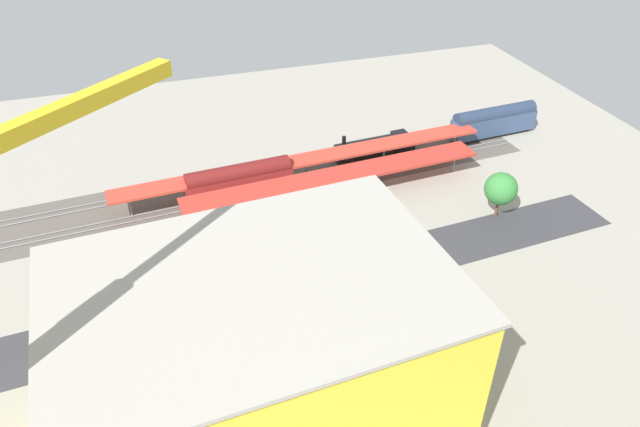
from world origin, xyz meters
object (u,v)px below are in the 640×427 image
parked_car_0 (406,275)px  street_tree_3 (356,218)px  parked_car_1 (354,283)px  box_truck_0 (283,297)px  parked_car_5 (118,336)px  street_tree_4 (241,247)px  parked_car_4 (187,325)px  parked_car_2 (305,299)px  construction_building (259,366)px  locomotive (376,146)px  street_tree_0 (263,241)px  passenger_coach (494,121)px  traffic_light (300,279)px  platform_canopy_near (336,176)px  freight_coach_far (239,180)px  platform_canopy_far (307,160)px  street_tree_1 (501,189)px  parked_car_3 (242,313)px  street_tree_2 (360,228)px

parked_car_0 → street_tree_3: size_ratio=0.50×
parked_car_1 → box_truck_0: box_truck_0 is taller
parked_car_5 → street_tree_4: street_tree_4 is taller
parked_car_4 → box_truck_0: size_ratio=0.42×
parked_car_0 → parked_car_2: bearing=0.7°
construction_building → street_tree_4: 26.33m
locomotive → parked_car_1: size_ratio=3.56×
parked_car_2 → street_tree_0: bearing=-69.8°
box_truck_0 → passenger_coach: bearing=-146.7°
construction_building → traffic_light: 19.50m
parked_car_2 → street_tree_4: street_tree_4 is taller
platform_canopy_near → locomotive: locomotive is taller
parked_car_0 → street_tree_0: (17.50, -8.60, 3.73)m
parked_car_0 → traffic_light: size_ratio=0.62×
freight_coach_far → parked_car_0: freight_coach_far is taller
box_truck_0 → freight_coach_far: bearing=-90.1°
parked_car_2 → street_tree_4: 11.24m
parked_car_0 → platform_canopy_far: bearing=-80.1°
street_tree_3 → parked_car_5: bearing=13.2°
street_tree_1 → parked_car_1: bearing=17.8°
platform_canopy_far → street_tree_0: bearing=58.9°
parked_car_0 → parked_car_1: 7.16m
box_truck_0 → street_tree_1: (-37.04, -9.35, 3.39)m
street_tree_4 → traffic_light: traffic_light is taller
parked_car_4 → parked_car_5: 8.15m
locomotive → street_tree_3: (13.84, 25.43, 3.78)m
street_tree_4 → street_tree_3: bearing=180.0°
parked_car_5 → street_tree_1: street_tree_1 is taller
platform_canopy_far → street_tree_0: (12.42, 20.56, 0.54)m
passenger_coach → parked_car_3: passenger_coach is taller
construction_building → parked_car_2: bearing=-122.8°
platform_canopy_near → street_tree_1: bearing=149.9°
freight_coach_far → parked_car_1: 28.78m
locomotive → street_tree_0: (27.09, 25.17, 2.76)m
box_truck_0 → street_tree_3: (-12.88, -8.23, 3.86)m
freight_coach_far → parked_car_3: (5.51, 27.77, -2.33)m
locomotive → freight_coach_far: (26.68, 6.11, 1.31)m
parked_car_3 → street_tree_4: (-2.02, -8.45, 3.73)m
locomotive → box_truck_0: 42.98m
parked_car_2 → construction_building: construction_building is taller
parked_car_0 → platform_canopy_near: bearing=-84.2°
parked_car_3 → construction_building: 19.47m
street_tree_0 → street_tree_3: (-13.25, 0.26, 1.03)m
street_tree_2 → traffic_light: traffic_light is taller
platform_canopy_far → street_tree_1: 31.84m
platform_canopy_far → street_tree_3: size_ratio=7.64×
passenger_coach → street_tree_4: (54.67, 25.42, 1.28)m
locomotive → box_truck_0: (26.72, 33.66, -0.08)m
passenger_coach → street_tree_2: bearing=34.6°
street_tree_0 → street_tree_1: street_tree_1 is taller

